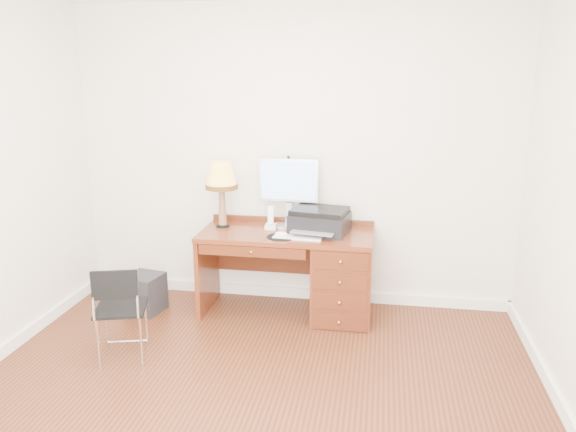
% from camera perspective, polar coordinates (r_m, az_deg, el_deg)
% --- Properties ---
extents(ground, '(4.00, 4.00, 0.00)m').
position_cam_1_polar(ground, '(3.94, -3.77, -17.96)').
color(ground, '#3E1C0E').
rests_on(ground, ground).
extents(room_shell, '(4.00, 4.00, 4.00)m').
position_cam_1_polar(room_shell, '(4.45, -1.88, -13.11)').
color(room_shell, white).
rests_on(room_shell, ground).
extents(desk, '(1.50, 0.67, 0.75)m').
position_cam_1_polar(desk, '(4.96, 3.54, -5.55)').
color(desk, maroon).
rests_on(desk, ground).
extents(monitor, '(0.53, 0.17, 0.61)m').
position_cam_1_polar(monitor, '(5.01, 0.04, 3.28)').
color(monitor, silver).
rests_on(monitor, desk).
extents(keyboard, '(0.41, 0.13, 0.02)m').
position_cam_1_polar(keyboard, '(4.71, 0.98, -2.20)').
color(keyboard, white).
rests_on(keyboard, desk).
extents(mouse_pad, '(0.24, 0.24, 0.05)m').
position_cam_1_polar(mouse_pad, '(4.74, -0.70, -2.00)').
color(mouse_pad, black).
rests_on(mouse_pad, desk).
extents(printer, '(0.54, 0.45, 0.21)m').
position_cam_1_polar(printer, '(4.87, 3.23, -0.47)').
color(printer, black).
rests_on(printer, desk).
extents(leg_lamp, '(0.29, 0.29, 0.59)m').
position_cam_1_polar(leg_lamp, '(5.00, -6.78, 3.70)').
color(leg_lamp, black).
rests_on(leg_lamp, desk).
extents(phone, '(0.10, 0.10, 0.21)m').
position_cam_1_polar(phone, '(4.98, -1.75, -0.63)').
color(phone, white).
rests_on(phone, desk).
extents(pen_cup, '(0.09, 0.09, 0.11)m').
position_cam_1_polar(pen_cup, '(5.01, 4.68, -0.62)').
color(pen_cup, black).
rests_on(pen_cup, desk).
extents(chair, '(0.44, 0.45, 0.76)m').
position_cam_1_polar(chair, '(4.34, -16.99, -8.54)').
color(chair, black).
rests_on(chair, ground).
extents(equipment_box, '(0.35, 0.35, 0.35)m').
position_cam_1_polar(equipment_box, '(5.26, -14.33, -7.59)').
color(equipment_box, black).
rests_on(equipment_box, ground).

